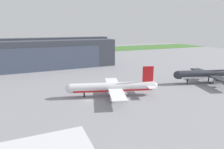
% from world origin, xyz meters
% --- Properties ---
extents(ground_plane, '(440.00, 440.00, 0.00)m').
position_xyz_m(ground_plane, '(0.00, 0.00, 0.00)').
color(ground_plane, gray).
extents(grass_field_strip, '(440.00, 56.00, 0.08)m').
position_xyz_m(grass_field_strip, '(0.00, 167.75, 0.04)').
color(grass_field_strip, '#406E2F').
rests_on(grass_field_strip, ground_plane).
extents(maintenance_hangar, '(104.32, 39.68, 20.37)m').
position_xyz_m(maintenance_hangar, '(-13.49, 80.37, 9.72)').
color(maintenance_hangar, '#383D47').
rests_on(maintenance_hangar, ground_plane).
extents(airliner_near_left, '(36.58, 30.62, 12.16)m').
position_xyz_m(airliner_near_left, '(10.96, 1.33, 3.68)').
color(airliner_near_left, silver).
rests_on(airliner_near_left, ground_plane).
extents(airliner_near_right, '(36.35, 31.14, 13.77)m').
position_xyz_m(airliner_near_right, '(63.82, -0.18, 4.44)').
color(airliner_near_right, '#282B33').
rests_on(airliner_near_right, ground_plane).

